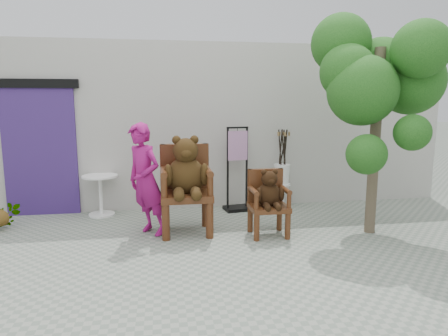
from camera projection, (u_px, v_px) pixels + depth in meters
name	position (u px, v px, depth m)	size (l,w,h in m)	color
ground_plane	(242.00, 260.00, 4.97)	(60.00, 60.00, 0.00)	gray
back_wall	(210.00, 125.00, 7.74)	(9.00, 1.00, 3.00)	#B1AEA6
doorway	(40.00, 148.00, 6.82)	(1.40, 0.11, 2.33)	#3B2266
chair_big	(186.00, 177.00, 5.90)	(0.75, 0.78, 1.47)	#3E1E0D
chair_small	(268.00, 196.00, 5.84)	(0.55, 0.53, 0.99)	#3E1E0D
person	(146.00, 180.00, 5.76)	(0.60, 0.40, 1.66)	#941264
cafe_table	(101.00, 190.00, 6.87)	(0.60, 0.60, 0.70)	white
display_stand	(237.00, 179.00, 7.17)	(0.50, 0.41, 1.51)	black
stool_bucket	(282.00, 174.00, 7.34)	(0.32, 0.32, 1.45)	white
tree	(376.00, 78.00, 5.79)	(1.87, 1.82, 3.23)	#453929
potted_plant	(3.00, 215.00, 6.16)	(0.41, 0.36, 0.46)	#123E11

